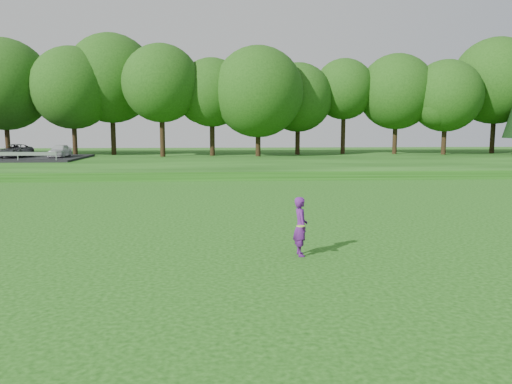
{
  "coord_description": "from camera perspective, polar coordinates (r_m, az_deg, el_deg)",
  "views": [
    {
      "loc": [
        1.05,
        -14.19,
        3.67
      ],
      "look_at": [
        2.21,
        3.54,
        1.3
      ],
      "focal_mm": 35.0,
      "sensor_mm": 36.0,
      "label": 1
    }
  ],
  "objects": [
    {
      "name": "ground",
      "position": [
        14.7,
        -7.78,
        -6.94
      ],
      "size": [
        140.0,
        140.0,
        0.0
      ],
      "primitive_type": "plane",
      "color": "#133F0C",
      "rests_on": "ground"
    },
    {
      "name": "woman",
      "position": [
        14.19,
        5.11,
        -3.93
      ],
      "size": [
        0.45,
        0.89,
        1.68
      ],
      "color": "#591A75",
      "rests_on": "ground"
    },
    {
      "name": "treeline",
      "position": [
        52.39,
        -5.02,
        12.42
      ],
      "size": [
        104.0,
        7.0,
        15.0
      ],
      "primitive_type": null,
      "color": "#1B430F",
      "rests_on": "berm"
    },
    {
      "name": "walking_path",
      "position": [
        34.4,
        -5.49,
        1.47
      ],
      "size": [
        130.0,
        1.6,
        0.04
      ],
      "primitive_type": "cube",
      "color": "gray",
      "rests_on": "ground"
    },
    {
      "name": "berm",
      "position": [
        48.32,
        -5.01,
        3.57
      ],
      "size": [
        130.0,
        30.0,
        0.6
      ],
      "primitive_type": "cube",
      "color": "#133F0C",
      "rests_on": "ground"
    }
  ]
}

